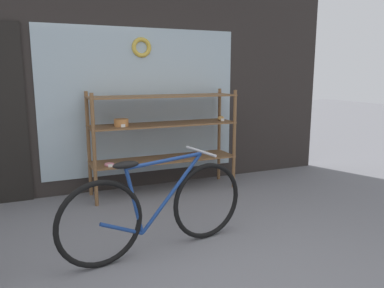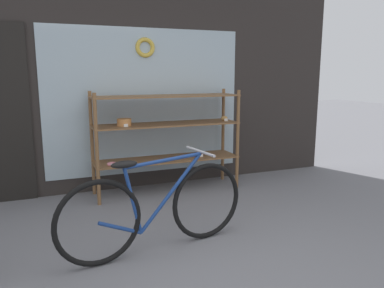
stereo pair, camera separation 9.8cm
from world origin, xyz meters
name	(u,v)px [view 2 (the right image)]	position (x,y,z in m)	size (l,w,h in m)	color
storefront_facade	(126,47)	(-0.03, 2.78, 1.86)	(6.09, 0.13, 3.82)	#2D2826
display_case	(166,130)	(0.36, 2.40, 0.81)	(1.87, 0.48, 1.31)	brown
bicycle	(156,209)	(-0.23, 0.83, 0.38)	(1.73, 0.46, 0.85)	black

